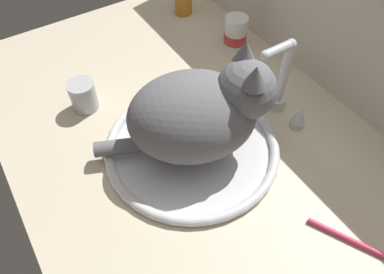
% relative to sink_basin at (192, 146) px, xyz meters
% --- Properties ---
extents(countertop, '(1.13, 0.73, 0.03)m').
position_rel_sink_basin_xyz_m(countertop, '(-0.05, 0.01, -0.02)').
color(countertop, beige).
rests_on(countertop, ground).
extents(backsplash_wall, '(1.13, 0.02, 0.38)m').
position_rel_sink_basin_xyz_m(backsplash_wall, '(-0.05, 0.39, 0.15)').
color(backsplash_wall, silver).
rests_on(backsplash_wall, ground).
extents(sink_basin, '(0.37, 0.37, 0.02)m').
position_rel_sink_basin_xyz_m(sink_basin, '(0.00, 0.00, 0.00)').
color(sink_basin, white).
rests_on(sink_basin, countertop).
extents(faucet, '(0.17, 0.10, 0.19)m').
position_rel_sink_basin_xyz_m(faucet, '(0.00, 0.23, 0.06)').
color(faucet, silver).
rests_on(faucet, countertop).
extents(cat, '(0.28, 0.34, 0.22)m').
position_rel_sink_basin_xyz_m(cat, '(0.01, 0.02, 0.10)').
color(cat, slate).
rests_on(cat, sink_basin).
extents(pill_bottle, '(0.06, 0.06, 0.09)m').
position_rel_sink_basin_xyz_m(pill_bottle, '(-0.24, 0.29, 0.03)').
color(pill_bottle, white).
rests_on(pill_bottle, countertop).
extents(metal_jar, '(0.06, 0.06, 0.07)m').
position_rel_sink_basin_xyz_m(metal_jar, '(-0.24, -0.14, 0.03)').
color(metal_jar, '#B2B5BA').
rests_on(metal_jar, countertop).
extents(toothbrush, '(0.17, 0.09, 0.02)m').
position_rel_sink_basin_xyz_m(toothbrush, '(0.34, 0.13, -0.00)').
color(toothbrush, '#D83359').
rests_on(toothbrush, countertop).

